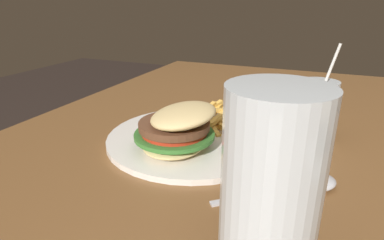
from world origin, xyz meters
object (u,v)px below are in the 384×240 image
object	(u,v)px
spoon	(310,182)
beer_glass	(271,184)
juice_glass	(316,112)
meal_plate_near	(186,132)

from	to	relation	value
spoon	beer_glass	bearing A→B (deg)	-141.87
beer_glass	juice_glass	bearing A→B (deg)	175.47
meal_plate_near	beer_glass	bearing A→B (deg)	40.66
juice_glass	spoon	distance (m)	0.19
spoon	meal_plate_near	bearing A→B (deg)	126.20
meal_plate_near	spoon	bearing A→B (deg)	75.55
meal_plate_near	beer_glass	size ratio (longest dim) A/B	1.73
meal_plate_near	juice_glass	bearing A→B (deg)	121.26
juice_glass	spoon	size ratio (longest dim) A/B	1.12
meal_plate_near	juice_glass	xyz separation A→B (m)	(-0.13, 0.21, 0.03)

